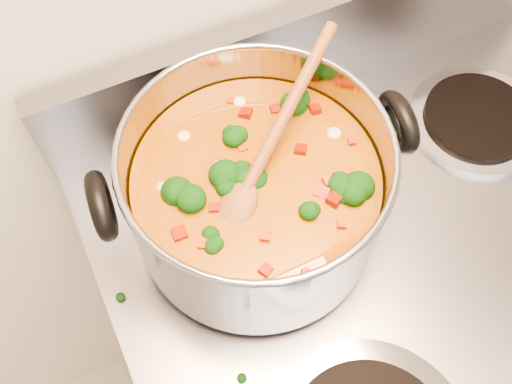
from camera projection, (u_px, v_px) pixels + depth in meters
electric_range at (368, 350)px, 1.11m from camera, size 0.77×0.69×1.08m
stockpot at (256, 191)px, 0.66m from camera, size 0.36×0.30×0.18m
wooden_spoon at (262, 159)px, 0.62m from camera, size 0.23×0.18×0.10m
cooktop_crumbs at (240, 272)px, 0.70m from camera, size 0.24×0.40×0.01m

